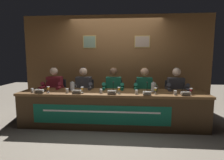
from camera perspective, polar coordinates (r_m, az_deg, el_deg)
ground_plane at (r=4.17m, az=0.00°, el=-13.64°), size 12.00×12.00×0.00m
wall_back_panelled at (r=5.15m, az=1.15°, el=5.29°), size 5.15×0.14×2.60m
conference_table at (r=3.89m, az=-0.22°, el=-7.17°), size 3.95×0.81×0.74m
chair_far_left at (r=4.92m, az=-16.68°, el=-5.28°), size 0.44×0.45×0.91m
panelist_far_left at (r=4.68m, az=-17.70°, el=-2.50°), size 0.51×0.48×1.23m
nameplate_far_left at (r=4.07m, az=-21.76°, el=-3.25°), size 0.20×0.06×0.08m
juice_glass_far_left at (r=4.08m, az=-19.15°, el=-2.45°), size 0.06×0.06×0.12m
water_cup_far_left at (r=4.20m, az=-23.48°, el=-3.05°), size 0.06×0.06×0.08m
microphone_far_left at (r=4.32m, az=-19.99°, el=-2.11°), size 0.06×0.17×0.22m
chair_left at (r=4.70m, az=-8.34°, el=-5.61°), size 0.44×0.45×0.91m
panelist_left at (r=4.46m, az=-8.98°, el=-2.73°), size 0.51×0.48×1.23m
nameplate_left at (r=3.79m, az=-10.96°, el=-3.61°), size 0.19×0.06×0.08m
juice_glass_left at (r=3.86m, az=-9.20°, el=-2.68°), size 0.06×0.06×0.12m
water_cup_left at (r=3.94m, az=-13.77°, el=-3.30°), size 0.06×0.06×0.08m
microphone_left at (r=3.99m, az=-9.97°, el=-2.52°), size 0.06×0.17×0.22m
chair_center at (r=4.60m, az=0.60°, el=-5.84°), size 0.44×0.45×0.91m
panelist_center at (r=4.34m, az=0.42°, el=-2.90°), size 0.51×0.48×1.23m
nameplate_center at (r=3.67m, az=-0.06°, el=-3.85°), size 0.17×0.06×0.08m
juice_glass_center at (r=3.77m, az=2.17°, el=-2.82°), size 0.06×0.06×0.12m
water_cup_center at (r=3.79m, az=-3.44°, el=-3.53°), size 0.06×0.06×0.08m
microphone_center at (r=3.91m, az=0.35°, el=-2.63°), size 0.06×0.17×0.22m
chair_right at (r=4.60m, az=9.74°, el=-5.93°), size 0.44×0.45×0.91m
panelist_right at (r=4.35m, az=10.05°, el=-3.00°), size 0.51×0.48×1.23m
nameplate_right at (r=3.65m, az=10.84°, el=-4.06°), size 0.16×0.06×0.08m
juice_glass_right at (r=3.81m, az=13.34°, el=-2.93°), size 0.06×0.06×0.12m
water_cup_right at (r=3.72m, az=7.59°, el=-3.77°), size 0.06×0.06×0.08m
microphone_right at (r=3.93m, az=10.90°, el=-2.70°), size 0.06×0.17×0.22m
chair_far_right at (r=4.73m, az=18.62°, el=-5.87°), size 0.44×0.45×0.91m
panelist_far_right at (r=4.48m, az=19.38°, el=-3.01°), size 0.51×0.48×1.23m
nameplate_far_right at (r=3.82m, az=21.92°, el=-3.93°), size 0.17×0.06×0.08m
juice_glass_far_right at (r=3.98m, az=23.33°, el=-2.91°), size 0.06×0.06×0.12m
water_cup_far_right at (r=3.84m, az=19.06°, el=-3.78°), size 0.06×0.06×0.08m
microphone_far_right at (r=4.05m, az=21.25°, el=-2.78°), size 0.06×0.17×0.22m
water_pitcher_left_side at (r=4.16m, az=-12.22°, el=-1.90°), size 0.15×0.10×0.21m
water_pitcher_right_side at (r=4.04m, az=12.77°, el=-2.18°), size 0.15×0.10×0.21m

